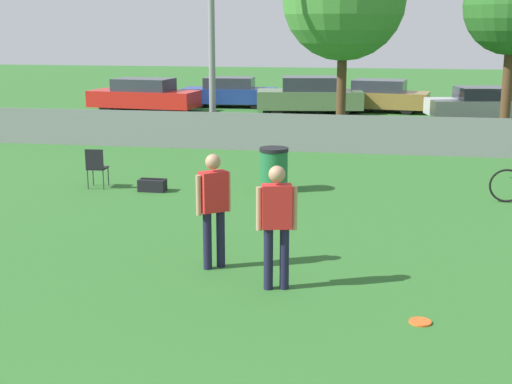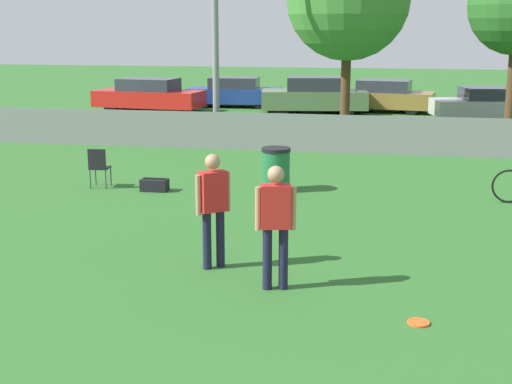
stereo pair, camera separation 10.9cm
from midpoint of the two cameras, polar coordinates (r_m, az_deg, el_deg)
fence_backline at (r=20.61m, az=4.68°, el=4.71°), size 25.91×0.07×1.21m
player_defender_red at (r=9.70m, az=1.90°, el=-2.11°), size 0.55×0.31×1.75m
player_thrower_red at (r=10.58m, az=-3.15°, el=-0.82°), size 0.45×0.43×1.75m
frisbee_disc at (r=9.14m, az=13.20°, el=-10.13°), size 0.28×0.28×0.03m
folding_chair_sideline at (r=16.34m, az=-12.28°, el=2.12°), size 0.43×0.44×0.91m
trash_bin at (r=15.70m, az=1.81°, el=1.83°), size 0.64×0.64×0.97m
gear_bag_sideline at (r=15.91m, az=-7.92°, el=0.56°), size 0.59×0.32×0.29m
parked_car_red at (r=30.92m, az=-8.47°, el=7.67°), size 4.73×2.24×1.39m
parked_car_blue at (r=32.25m, az=-1.66°, el=7.97°), size 4.20×1.87×1.32m
parked_car_olive at (r=30.00m, az=4.78°, el=7.68°), size 4.56×2.44×1.50m
parked_car_tan at (r=30.88m, az=10.29°, el=7.54°), size 4.32×2.33×1.34m
parked_car_silver at (r=28.73m, az=18.53°, el=6.67°), size 4.75×2.60×1.29m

